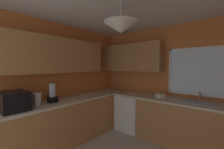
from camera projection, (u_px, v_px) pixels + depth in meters
name	position (u px, v px, depth m)	size (l,w,h in m)	color
room_shell	(120.00, 59.00, 2.41)	(3.65, 3.81, 2.56)	#D17238
counter_run_left	(62.00, 123.00, 2.85)	(0.65, 3.42, 0.91)	#AD7542
counter_run_back	(173.00, 121.00, 2.94)	(2.74, 0.65, 0.91)	#AD7542
dishwasher	(131.00, 112.00, 3.57)	(0.60, 0.60, 0.86)	white
microwave	(13.00, 101.00, 2.19)	(0.48, 0.36, 0.29)	black
kettle	(37.00, 99.00, 2.44)	(0.14, 0.14, 0.22)	#B7B7BC
sink_assembly	(198.00, 102.00, 2.64)	(0.56, 0.40, 0.19)	#9EA0A5
bowl	(160.00, 95.00, 3.10)	(0.24, 0.24, 0.09)	beige
blender_appliance	(53.00, 94.00, 2.67)	(0.15, 0.15, 0.36)	black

